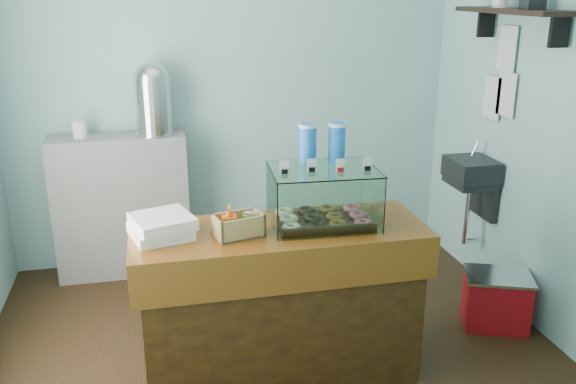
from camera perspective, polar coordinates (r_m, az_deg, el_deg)
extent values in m
plane|color=black|center=(3.94, -1.52, -14.31)|extent=(3.50, 3.50, 0.00)
cube|color=#7EB6B8|center=(4.84, -5.23, 9.75)|extent=(3.50, 0.04, 2.80)
cube|color=#7EB6B8|center=(2.00, 6.67, -3.23)|extent=(3.50, 0.04, 2.80)
cube|color=#7EB6B8|center=(4.09, 23.24, 6.70)|extent=(0.04, 3.00, 2.80)
cube|color=black|center=(4.57, 16.78, 2.05)|extent=(0.30, 0.35, 0.15)
cube|color=black|center=(4.69, 17.94, -0.21)|extent=(0.04, 0.30, 0.35)
cylinder|color=silver|center=(4.65, 17.07, 3.85)|extent=(0.02, 0.02, 0.12)
cylinder|color=silver|center=(4.67, 16.38, -2.07)|extent=(0.04, 0.04, 0.45)
cube|color=black|center=(4.20, 20.22, 15.62)|extent=(0.25, 1.00, 0.03)
cube|color=black|center=(3.91, 24.07, 13.55)|extent=(0.12, 0.03, 0.18)
cube|color=black|center=(4.58, 18.05, 14.74)|extent=(0.12, 0.03, 0.18)
cube|color=silver|center=(4.44, 19.74, 8.60)|extent=(0.01, 0.21, 0.30)
cube|color=silver|center=(4.59, 18.55, 8.38)|extent=(0.01, 0.21, 0.30)
cube|color=silver|center=(4.44, 19.82, 12.52)|extent=(0.01, 0.21, 0.30)
cube|color=#482B0E|center=(3.51, -0.76, -10.71)|extent=(1.50, 0.56, 0.84)
cube|color=#4B270A|center=(3.31, -0.80, -3.91)|extent=(1.60, 0.60, 0.06)
cube|color=#4B270A|center=(3.11, 0.30, -7.88)|extent=(1.60, 0.04, 0.18)
cube|color=gray|center=(4.84, -15.24, -1.24)|extent=(1.00, 0.32, 1.10)
cube|color=black|center=(3.37, 3.27, -2.79)|extent=(0.53, 0.39, 0.02)
torus|color=silver|center=(3.22, 0.37, -3.33)|extent=(0.10, 0.10, 0.03)
torus|color=black|center=(3.24, 2.63, -3.18)|extent=(0.10, 0.10, 0.03)
torus|color=brown|center=(3.27, 4.86, -3.03)|extent=(0.10, 0.10, 0.03)
torus|color=#D9667E|center=(3.30, 7.04, -2.88)|extent=(0.10, 0.10, 0.03)
torus|color=silver|center=(3.33, 0.01, -2.56)|extent=(0.10, 0.10, 0.03)
torus|color=black|center=(3.35, 2.20, -2.43)|extent=(0.10, 0.10, 0.03)
torus|color=brown|center=(3.38, 4.35, -2.29)|extent=(0.10, 0.10, 0.03)
torus|color=#D9667E|center=(3.41, 6.47, -2.15)|extent=(0.10, 0.10, 0.03)
torus|color=silver|center=(3.44, -0.32, -1.85)|extent=(0.10, 0.10, 0.03)
torus|color=black|center=(3.46, 1.79, -1.72)|extent=(0.10, 0.10, 0.03)
torus|color=brown|center=(3.49, 3.88, -1.59)|extent=(0.10, 0.10, 0.03)
torus|color=#D9667E|center=(3.52, 5.93, -1.47)|extent=(0.10, 0.10, 0.03)
cube|color=white|center=(3.14, 4.15, -1.68)|extent=(0.56, 0.04, 0.31)
cube|color=white|center=(3.51, 2.58, 0.61)|extent=(0.56, 0.04, 0.31)
cube|color=white|center=(3.28, -1.51, -0.74)|extent=(0.03, 0.41, 0.31)
cube|color=white|center=(3.40, 7.97, -0.21)|extent=(0.03, 0.41, 0.31)
cube|color=white|center=(3.28, 3.37, 2.12)|extent=(0.60, 0.45, 0.01)
cube|color=silver|center=(3.18, -0.34, 2.34)|extent=(0.05, 0.01, 0.07)
cube|color=black|center=(3.18, -0.34, 1.95)|extent=(0.03, 0.02, 0.02)
cube|color=silver|center=(3.20, 2.29, 2.47)|extent=(0.05, 0.01, 0.07)
cube|color=black|center=(3.21, 2.28, 2.07)|extent=(0.03, 0.02, 0.02)
cube|color=silver|center=(3.24, 4.86, 2.58)|extent=(0.05, 0.01, 0.07)
cube|color=#AB0D1A|center=(3.24, 4.85, 2.19)|extent=(0.03, 0.02, 0.02)
cube|color=silver|center=(3.28, 7.38, 2.69)|extent=(0.05, 0.01, 0.07)
cube|color=black|center=(3.28, 7.36, 2.30)|extent=(0.03, 0.02, 0.02)
cylinder|color=blue|center=(3.36, 1.86, 4.57)|extent=(0.09, 0.09, 0.22)
cylinder|color=white|center=(3.34, 1.88, 6.23)|extent=(0.10, 0.10, 0.02)
cylinder|color=blue|center=(3.40, 4.59, 4.67)|extent=(0.09, 0.09, 0.22)
cylinder|color=white|center=(3.38, 4.63, 6.32)|extent=(0.10, 0.10, 0.02)
cube|color=tan|center=(3.21, -4.63, -4.03)|extent=(0.28, 0.21, 0.01)
cube|color=tan|center=(3.13, -4.16, -3.55)|extent=(0.25, 0.08, 0.12)
cube|color=tan|center=(3.25, -5.12, -2.74)|extent=(0.25, 0.08, 0.12)
cube|color=tan|center=(3.15, -6.63, -3.49)|extent=(0.05, 0.15, 0.12)
cube|color=tan|center=(3.24, -2.73, -2.79)|extent=(0.05, 0.15, 0.12)
imported|color=#D85814|center=(3.16, -5.50, -2.69)|extent=(0.09, 0.09, 0.17)
cylinder|color=#529B2A|center=(3.21, -3.67, -2.93)|extent=(0.06, 0.06, 0.10)
cylinder|color=silver|center=(3.19, -3.69, -2.01)|extent=(0.05, 0.05, 0.01)
cube|color=white|center=(3.26, -11.83, -3.61)|extent=(0.35, 0.35, 0.06)
cube|color=white|center=(3.23, -11.68, -2.69)|extent=(0.36, 0.36, 0.06)
cylinder|color=silver|center=(4.67, -12.27, 5.38)|extent=(0.29, 0.29, 0.01)
cylinder|color=silver|center=(4.63, -12.45, 7.83)|extent=(0.26, 0.26, 0.40)
sphere|color=silver|center=(4.60, -12.62, 10.26)|extent=(0.26, 0.26, 0.26)
cube|color=#A80D15|center=(4.30, 18.88, -9.65)|extent=(0.48, 0.42, 0.35)
cube|color=silver|center=(4.22, 19.14, -7.45)|extent=(0.50, 0.45, 0.02)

